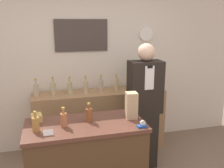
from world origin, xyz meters
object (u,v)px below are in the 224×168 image
tape_dispenser (142,125)px  shopkeeper (144,108)px  potted_plant (144,74)px  paper_bag (131,105)px

tape_dispenser → shopkeeper: bearing=66.2°
potted_plant → tape_dispenser: potted_plant is taller
potted_plant → paper_bag: size_ratio=1.44×
shopkeeper → tape_dispenser: bearing=-113.8°
shopkeeper → paper_bag: shopkeeper is taller
potted_plant → tape_dispenser: bearing=-112.6°
shopkeeper → tape_dispenser: size_ratio=19.14×
paper_bag → tape_dispenser: (0.02, -0.26, -0.12)m
paper_bag → potted_plant: bearing=61.9°
potted_plant → paper_bag: potted_plant is taller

